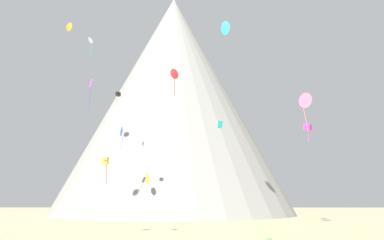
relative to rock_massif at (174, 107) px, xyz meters
The scene contains 13 objects.
rock_massif is the anchor object (origin of this frame).
kite_rainbow_mid 60.50m from the rock_massif, 65.72° to the right, with size 1.98×2.13×6.60m.
kite_white_high 47.54m from the rock_massif, 107.16° to the right, with size 1.08×1.42×4.08m.
kite_gold_low 74.17m from the rock_massif, 94.46° to the right, with size 0.95×0.90×3.54m.
kite_cyan_high 52.41m from the rock_massif, 77.38° to the right, with size 1.92×2.36×2.49m.
kite_magenta_mid 52.52m from the rock_massif, 57.66° to the right, with size 1.72×1.71×3.38m.
kite_yellow_low 72.24m from the rock_massif, 90.20° to the right, with size 0.52×1.02×3.17m.
kite_teal_mid 61.19m from the rock_massif, 80.26° to the right, with size 0.91×0.53×1.26m.
kite_orange_high 47.89m from the rock_massif, 113.28° to the right, with size 1.51×1.22×1.74m.
kite_black_mid 48.27m from the rock_massif, 99.69° to the right, with size 1.03×1.04×2.41m.
kite_violet_mid 50.95m from the rock_massif, 104.56° to the right, with size 0.75×0.48×5.45m.
kite_red_mid 63.36m from the rock_massif, 87.20° to the right, with size 1.36×1.35×4.15m.
kite_blue_mid 46.03m from the rock_massif, 100.08° to the right, with size 1.06×1.87×4.16m.
Camera 1 is at (0.09, -31.43, 4.86)m, focal length 45.54 mm.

